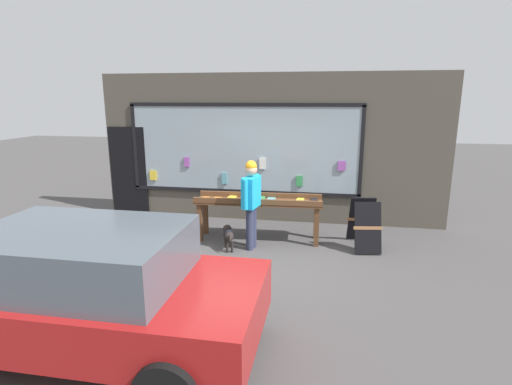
% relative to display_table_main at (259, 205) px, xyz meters
% --- Properties ---
extents(ground_plane, '(40.00, 40.00, 0.00)m').
position_rel_display_table_main_xyz_m(ground_plane, '(-0.00, -1.01, -0.72)').
color(ground_plane, '#474444').
extents(shopfront_facade, '(7.73, 0.29, 3.29)m').
position_rel_display_table_main_xyz_m(shopfront_facade, '(-0.09, 1.38, 0.92)').
color(shopfront_facade, '#4C473D').
rests_on(shopfront_facade, ground_plane).
extents(display_table_main, '(2.49, 0.73, 0.90)m').
position_rel_display_table_main_xyz_m(display_table_main, '(0.00, 0.00, 0.00)').
color(display_table_main, brown).
rests_on(display_table_main, ground_plane).
extents(person_browsing, '(0.30, 0.65, 1.67)m').
position_rel_display_table_main_xyz_m(person_browsing, '(-0.06, -0.49, 0.25)').
color(person_browsing, '#2D334C').
rests_on(person_browsing, ground_plane).
extents(small_dog, '(0.33, 0.59, 0.41)m').
position_rel_display_table_main_xyz_m(small_dog, '(-0.47, -0.62, -0.43)').
color(small_dog, black).
rests_on(small_dog, ground_plane).
extents(sandwich_board_sign, '(0.60, 0.90, 0.92)m').
position_rel_display_table_main_xyz_m(sandwich_board_sign, '(2.02, -0.07, -0.25)').
color(sandwich_board_sign, black).
rests_on(sandwich_board_sign, ground_plane).
extents(parked_car, '(3.92, 1.92, 1.41)m').
position_rel_display_table_main_xyz_m(parked_car, '(-1.30, -3.82, 0.02)').
color(parked_car, '#A51919').
rests_on(parked_car, ground_plane).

